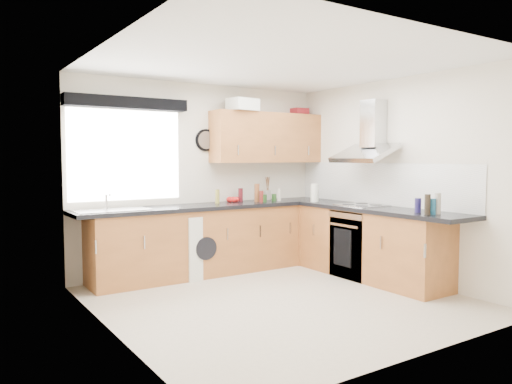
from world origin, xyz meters
TOP-DOWN VIEW (x-y plane):
  - ground_plane at (0.00, 0.00)m, footprint 3.60×3.60m
  - ceiling at (0.00, 0.00)m, footprint 3.60×3.60m
  - wall_back at (0.00, 1.80)m, footprint 3.60×0.02m
  - wall_front at (0.00, -1.80)m, footprint 3.60×0.02m
  - wall_left at (-1.80, 0.00)m, footprint 0.02×3.60m
  - wall_right at (1.80, 0.00)m, footprint 0.02×3.60m
  - window at (-1.05, 1.79)m, footprint 1.40×0.02m
  - window_blind at (-1.05, 1.70)m, footprint 1.50×0.18m
  - splashback at (1.79, 0.30)m, footprint 0.01×3.00m
  - base_cab_back at (-0.10, 1.51)m, footprint 3.00×0.58m
  - base_cab_corner at (1.50, 1.50)m, footprint 0.60×0.60m
  - base_cab_right at (1.51, 0.15)m, footprint 0.58×2.10m
  - worktop_back at (0.00, 1.50)m, footprint 3.60×0.62m
  - worktop_right at (1.50, 0.00)m, footprint 0.62×2.42m
  - sink at (-1.33, 1.50)m, footprint 0.84×0.46m
  - oven at (1.50, 0.30)m, footprint 0.56×0.58m
  - hob_plate at (1.50, 0.30)m, footprint 0.52×0.52m
  - extractor_hood at (1.60, 0.30)m, footprint 0.52×0.78m
  - upper_cabinets at (0.95, 1.62)m, footprint 1.70×0.35m
  - washing_machine at (-0.25, 1.49)m, footprint 0.60×0.59m
  - wall_clock at (0.05, 1.76)m, footprint 0.30×0.04m
  - casserole at (0.48, 1.52)m, footprint 0.42×0.33m
  - storage_box at (1.60, 1.72)m, footprint 0.23×0.19m
  - utensil_pot at (1.01, 1.70)m, footprint 0.10×0.10m
  - kitchen_roll at (1.35, 1.05)m, footprint 0.14×0.14m
  - tomato_cluster at (0.40, 1.65)m, footprint 0.17×0.17m
  - jar_0 at (0.53, 1.67)m, footprint 0.07×0.07m
  - jar_1 at (0.96, 1.47)m, footprint 0.07×0.07m
  - jar_2 at (0.12, 1.60)m, footprint 0.06×0.06m
  - jar_3 at (1.01, 1.41)m, footprint 0.05×0.05m
  - jar_4 at (0.74, 1.39)m, footprint 0.07×0.07m
  - jar_5 at (0.70, 1.40)m, footprint 0.05×0.05m
  - jar_6 at (0.70, 1.51)m, footprint 0.07×0.07m
  - bottle_0 at (1.35, -0.81)m, footprint 0.06×0.06m
  - bottle_1 at (1.43, -0.81)m, footprint 0.07×0.07m
  - bottle_2 at (1.45, -0.60)m, footprint 0.07×0.07m
  - bottle_3 at (1.50, -0.83)m, footprint 0.07×0.07m

SIDE VIEW (x-z plane):
  - ground_plane at x=0.00m, z-range 0.00..0.00m
  - washing_machine at x=-0.25m, z-range 0.00..0.79m
  - oven at x=1.50m, z-range 0.00..0.85m
  - base_cab_back at x=-0.10m, z-range 0.00..0.86m
  - base_cab_corner at x=1.50m, z-range 0.00..0.86m
  - base_cab_right at x=1.51m, z-range 0.00..0.86m
  - worktop_back at x=0.00m, z-range 0.86..0.91m
  - worktop_right at x=1.50m, z-range 0.86..0.91m
  - hob_plate at x=1.50m, z-range 0.91..0.92m
  - tomato_cluster at x=0.40m, z-range 0.91..0.98m
  - sink at x=-1.33m, z-range 0.90..1.00m
  - jar_1 at x=0.96m, z-range 0.91..1.01m
  - jar_4 at x=0.74m, z-range 0.91..1.01m
  - utensil_pot at x=1.01m, z-range 0.91..1.05m
  - jar_5 at x=0.70m, z-range 0.91..1.07m
  - bottle_2 at x=1.45m, z-range 0.91..1.07m
  - jar_3 at x=1.01m, z-range 0.91..1.08m
  - bottle_1 at x=1.43m, z-range 0.91..1.08m
  - jar_2 at x=0.12m, z-range 0.91..1.09m
  - jar_0 at x=0.53m, z-range 0.91..1.09m
  - bottle_0 at x=1.35m, z-range 0.91..1.13m
  - bottle_3 at x=1.50m, z-range 0.91..1.14m
  - kitchen_roll at x=1.35m, z-range 0.91..1.16m
  - jar_6 at x=0.70m, z-range 0.91..1.16m
  - splashback at x=1.79m, z-range 0.91..1.45m
  - wall_back at x=0.00m, z-range 0.00..2.50m
  - wall_front at x=0.00m, z-range 0.00..2.50m
  - wall_left at x=-1.80m, z-range 0.00..2.50m
  - wall_right at x=1.80m, z-range 0.00..2.50m
  - window at x=-1.05m, z-range 1.00..2.10m
  - wall_clock at x=0.05m, z-range 1.61..1.90m
  - extractor_hood at x=1.60m, z-range 1.44..2.10m
  - upper_cabinets at x=0.95m, z-range 1.45..2.15m
  - window_blind at x=-1.05m, z-range 2.11..2.25m
  - storage_box at x=1.60m, z-range 2.15..2.26m
  - casserole at x=0.48m, z-range 2.15..2.31m
  - ceiling at x=0.00m, z-range 2.49..2.51m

